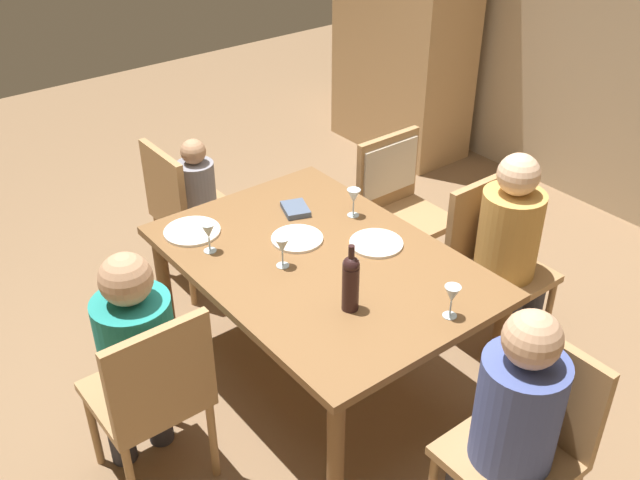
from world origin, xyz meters
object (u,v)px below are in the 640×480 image
dinner_plate_guest_right (297,239)px  handbag (447,297)px  chair_far_right (491,255)px  dinner_plate_guest_left (376,243)px  chair_right_end (526,434)px  chair_left_end (185,207)px  chair_near (153,391)px  chair_far_left (395,191)px  wine_bottle_tall_green (351,281)px  person_child_small (202,198)px  wine_glass_far (282,246)px  person_woman_host (511,424)px  person_man_guest (136,353)px  dinner_plate_host (192,231)px  wine_glass_near_left (452,295)px  armoire_cabinet (405,13)px  dining_table (320,273)px  wine_glass_near_right (208,232)px  wine_glass_centre (354,197)px  person_man_bearded (512,244)px

dinner_plate_guest_right → handbag: size_ratio=0.89×
chair_far_right → dinner_plate_guest_left: chair_far_right is taller
chair_right_end → chair_left_end: 2.32m
chair_near → chair_far_left: bearing=16.9°
wine_bottle_tall_green → chair_left_end: bearing=178.3°
person_child_small → wine_glass_far: 1.16m
chair_far_left → wine_bottle_tall_green: bearing=38.7°
person_woman_host → person_man_guest: bearing=37.2°
person_woman_host → dinner_plate_host: bearing=10.8°
person_child_small → wine_glass_near_left: (1.82, 0.13, 0.30)m
armoire_cabinet → handbag: armoire_cabinet is taller
chair_left_end → dinner_plate_guest_left: chair_left_end is taller
person_child_small → dining_table: bearing=-1.2°
chair_near → chair_far_left: 1.93m
wine_glass_near_right → handbag: size_ratio=0.53×
person_woman_host → wine_bottle_tall_green: bearing=7.6°
chair_near → wine_bottle_tall_green: 0.92m
wine_glass_centre → wine_glass_near_right: same height
armoire_cabinet → chair_left_end: size_ratio=2.37×
armoire_cabinet → person_man_bearded: (2.25, -1.37, -0.44)m
wine_bottle_tall_green → wine_glass_far: wine_bottle_tall_green is taller
armoire_cabinet → dinner_plate_guest_right: (1.68, -2.28, -0.33)m
chair_left_end → dinner_plate_guest_left: size_ratio=3.59×
wine_glass_far → dinner_plate_host: (-0.51, -0.18, -0.10)m
chair_far_left → wine_glass_centre: bearing=26.0°
chair_far_right → handbag: bearing=-90.0°
wine_glass_far → dinner_plate_guest_right: (-0.14, 0.18, -0.10)m
chair_far_left → person_man_guest: bearing=13.6°
wine_glass_near_left → dinner_plate_guest_left: size_ratio=0.58×
chair_far_right → chair_left_end: bearing=-54.6°
wine_glass_near_left → person_child_small: bearing=-175.8°
chair_right_end → wine_glass_centre: chair_right_end is taller
dining_table → person_woman_host: 1.16m
person_man_guest → dinner_plate_guest_right: size_ratio=4.58×
chair_right_end → handbag: (-1.16, 0.84, -0.42)m
chair_far_right → dinner_plate_guest_right: bearing=-26.5°
chair_right_end → dinner_plate_host: 1.79m
wine_bottle_tall_green → handbag: bearing=109.4°
dining_table → person_man_guest: size_ratio=1.36×
wine_glass_near_right → dinner_plate_host: wine_glass_near_right is taller
chair_near → person_woman_host: person_woman_host is taller
wine_bottle_tall_green → handbag: (-0.37, 1.05, -0.78)m
chair_left_end → person_man_guest: (1.13, -0.84, 0.13)m
person_man_bearded → wine_glass_centre: bearing=-46.5°
wine_glass_near_left → wine_glass_far: (-0.72, -0.33, 0.00)m
chair_far_left → armoire_cabinet: bearing=-134.3°
chair_right_end → handbag: chair_right_end is taller
wine_glass_near_right → dinner_plate_host: (-0.20, 0.02, -0.10)m
dinner_plate_guest_left → wine_glass_near_left: bearing=-11.8°
wine_glass_near_left → wine_glass_near_right: bearing=-152.9°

